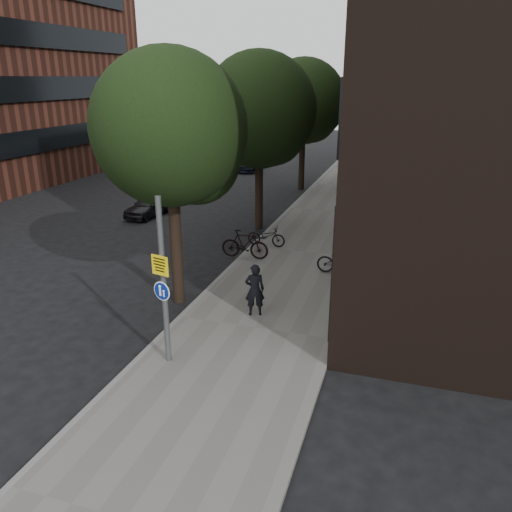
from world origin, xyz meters
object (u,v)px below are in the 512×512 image
at_px(signpost, 164,282).
at_px(pedestrian, 255,290).
at_px(parked_bike_facade_near, 342,262).
at_px(parked_car_near, 149,206).

distance_m(signpost, pedestrian, 3.50).
relative_size(parked_bike_facade_near, parked_car_near, 0.57).
relative_size(signpost, parked_bike_facade_near, 2.30).
xyz_separation_m(signpost, parked_car_near, (-7.29, 12.31, -1.65)).
bearing_deg(pedestrian, parked_car_near, -69.54).
distance_m(pedestrian, parked_car_near, 12.65).
relative_size(pedestrian, parked_car_near, 0.50).
distance_m(signpost, parked_car_near, 14.40).
bearing_deg(parked_car_near, signpost, -53.06).
height_order(pedestrian, parked_car_near, pedestrian).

